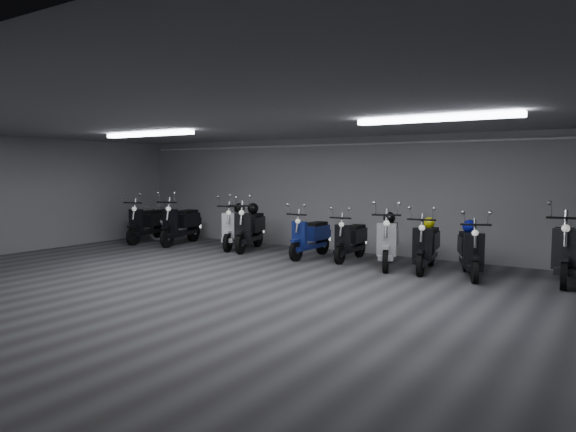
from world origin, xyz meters
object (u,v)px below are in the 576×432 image
Objects in this scene: scooter_0 at (147,217)px; helmet_0 at (429,223)px; scooter_7 at (426,238)px; scooter_9 at (565,241)px; scooter_5 at (350,233)px; bicycle at (140,218)px; scooter_3 at (249,222)px; scooter_1 at (180,218)px; helmet_1 at (253,208)px; scooter_6 at (388,233)px; helmet_2 at (469,226)px; scooter_4 at (310,230)px; scooter_8 at (471,243)px; helmet_3 at (389,218)px; helmet_4 at (239,209)px; scooter_2 at (236,221)px.

scooter_0 is 8.20× the size of helmet_0.
scooter_9 is (2.41, 0.28, 0.08)m from scooter_7.
bicycle is at bearing 177.28° from scooter_5.
scooter_7 is at bearing -20.74° from scooter_3.
scooter_1 is 6.74m from helmet_0.
helmet_1 is at bearing 172.22° from scooter_5.
scooter_6 is 7.38× the size of helmet_2.
scooter_4 is 1.04× the size of scooter_5.
scooter_3 is 6.99m from scooter_9.
scooter_3 reaches higher than helmet_0.
scooter_3 reaches higher than scooter_6.
scooter_9 reaches higher than scooter_8.
helmet_2 is (-0.09, 0.23, 0.28)m from scooter_8.
scooter_6 is 7.36× the size of helmet_3.
helmet_4 is at bearing 176.55° from helmet_0.
scooter_2 reaches higher than scooter_8.
scooter_6 is at bearing -2.31° from scooter_4.
scooter_6 is 6.62× the size of helmet_4.
scooter_5 reaches higher than helmet_2.
helmet_0 is (6.74, 0.19, 0.21)m from scooter_1.
scooter_3 is 1.85m from scooter_4.
helmet_0 is (8.51, 0.03, 0.33)m from bicycle.
scooter_0 is at bearing -179.09° from scooter_5.
bicycle is (-8.55, 0.22, -0.06)m from scooter_7.
helmet_0 is at bearing -3.45° from helmet_4.
bicycle is at bearing 162.13° from scooter_1.
scooter_4 reaches higher than scooter_5.
helmet_4 is (-6.04, 0.71, 0.35)m from scooter_8.
scooter_4 is (5.11, 0.26, -0.06)m from scooter_0.
helmet_0 is (-2.44, -0.03, 0.19)m from scooter_9.
scooter_4 is 0.91× the size of scooter_6.
helmet_2 is at bearing -5.43° from helmet_3.
scooter_4 is 2.75m from scooter_7.
scooter_7 is at bearing -11.23° from scooter_5.
helmet_3 reaches higher than helmet_2.
scooter_6 reaches higher than scooter_7.
scooter_0 is 7.38× the size of helmet_3.
helmet_4 reaches higher than helmet_3.
helmet_0 is at bearing -3.10° from helmet_1.
scooter_2 is 0.49m from scooter_3.
helmet_0 is 0.85m from helmet_3.
bicycle is 3.44m from helmet_4.
scooter_6 is at bearing 179.26° from scooter_9.
scooter_4 is 0.99× the size of scooter_8.
helmet_4 is at bearing 164.97° from scooter_7.
scooter_2 is at bearing 178.92° from helmet_3.
scooter_3 reaches higher than scooter_5.
scooter_8 is 1.06m from helmet_0.
helmet_1 is (3.89, 0.28, 0.42)m from bicycle.
scooter_5 is 3.39m from helmet_4.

